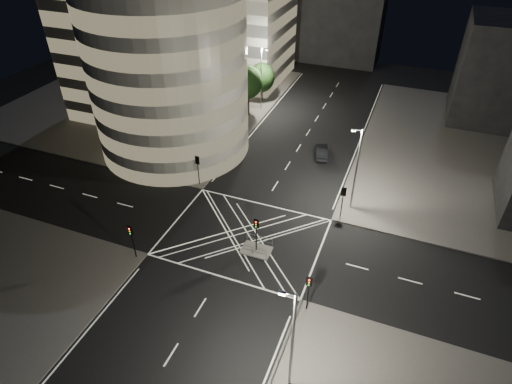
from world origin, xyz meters
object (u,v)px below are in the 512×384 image
at_px(traffic_signal_island, 256,229).
at_px(traffic_signal_fl, 198,165).
at_px(central_island, 256,250).
at_px(sedan, 322,152).
at_px(street_lamp_right_far, 356,167).
at_px(street_lamp_left_near, 211,126).
at_px(traffic_signal_nr, 309,287).
at_px(street_lamp_right_near, 292,340).
at_px(street_lamp_left_far, 262,77).
at_px(traffic_signal_nl, 132,236).
at_px(traffic_signal_fr, 343,197).

bearing_deg(traffic_signal_island, traffic_signal_fl, 142.46).
relative_size(central_island, sedan, 0.70).
bearing_deg(street_lamp_right_far, sedan, 120.55).
height_order(central_island, street_lamp_left_near, street_lamp_left_near).
distance_m(traffic_signal_nr, street_lamp_right_near, 7.69).
xyz_separation_m(traffic_signal_fl, street_lamp_left_near, (-0.64, 5.20, 2.63)).
bearing_deg(street_lamp_left_near, sedan, 28.28).
bearing_deg(street_lamp_left_near, traffic_signal_island, -49.73).
relative_size(street_lamp_left_near, street_lamp_left_far, 1.00).
relative_size(traffic_signal_fl, street_lamp_right_far, 0.40).
height_order(traffic_signal_nl, traffic_signal_fr, same).
height_order(traffic_signal_fr, street_lamp_left_far, street_lamp_left_far).
bearing_deg(traffic_signal_nr, street_lamp_left_near, 134.13).
xyz_separation_m(traffic_signal_island, street_lamp_left_far, (-11.44, 31.50, 2.63)).
xyz_separation_m(traffic_signal_fr, street_lamp_right_near, (0.64, -20.80, 2.63)).
relative_size(traffic_signal_nr, street_lamp_right_far, 0.40).
distance_m(traffic_signal_nr, traffic_signal_island, 8.62).
bearing_deg(street_lamp_right_near, street_lamp_left_near, 125.97).
bearing_deg(street_lamp_left_far, street_lamp_right_near, -66.79).
xyz_separation_m(traffic_signal_fr, street_lamp_left_far, (-18.24, 23.20, 2.63)).
bearing_deg(street_lamp_left_near, street_lamp_left_far, 90.00).
bearing_deg(sedan, traffic_signal_nl, 49.90).
distance_m(traffic_signal_island, street_lamp_left_far, 33.61).
height_order(traffic_signal_fr, street_lamp_right_far, street_lamp_right_far).
bearing_deg(traffic_signal_island, street_lamp_right_near, -59.25).
distance_m(traffic_signal_nl, traffic_signal_island, 12.03).
bearing_deg(street_lamp_left_near, central_island, -49.73).
bearing_deg(street_lamp_left_far, traffic_signal_island, -70.05).
relative_size(central_island, traffic_signal_nl, 0.75).
relative_size(street_lamp_left_far, sedan, 2.32).
relative_size(central_island, traffic_signal_nr, 0.75).
bearing_deg(traffic_signal_fr, traffic_signal_island, -129.33).
relative_size(traffic_signal_fr, traffic_signal_island, 1.00).
distance_m(street_lamp_left_far, street_lamp_right_near, 47.88).
height_order(traffic_signal_nr, street_lamp_right_far, street_lamp_right_far).
height_order(traffic_signal_fl, street_lamp_right_near, street_lamp_right_near).
relative_size(traffic_signal_nr, street_lamp_left_far, 0.40).
distance_m(traffic_signal_nr, street_lamp_left_far, 41.15).
xyz_separation_m(traffic_signal_fl, street_lamp_right_far, (18.24, 2.20, 2.63)).
relative_size(traffic_signal_island, street_lamp_right_near, 0.40).
distance_m(central_island, traffic_signal_nr, 9.08).
bearing_deg(traffic_signal_nr, traffic_signal_fr, 90.00).
bearing_deg(traffic_signal_nl, traffic_signal_nr, 0.00).
height_order(central_island, street_lamp_right_near, street_lamp_right_near).
bearing_deg(sedan, street_lamp_right_far, 106.04).
xyz_separation_m(traffic_signal_fr, street_lamp_right_far, (0.64, 2.20, 2.63)).
bearing_deg(street_lamp_right_near, sedan, 100.13).
distance_m(traffic_signal_fr, street_lamp_left_near, 19.14).
relative_size(central_island, traffic_signal_island, 0.75).
height_order(traffic_signal_fl, sedan, traffic_signal_fl).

